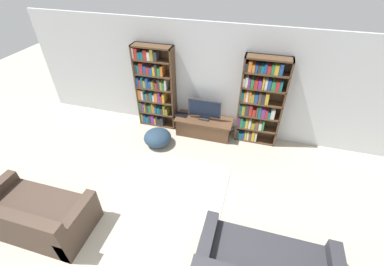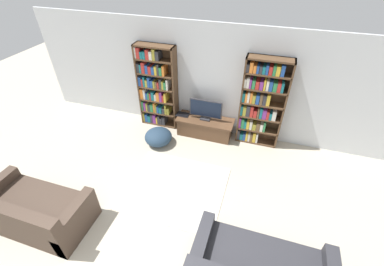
{
  "view_description": "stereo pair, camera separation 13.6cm",
  "coord_description": "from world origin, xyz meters",
  "views": [
    {
      "loc": [
        1.17,
        -1.08,
        3.93
      ],
      "look_at": [
        0.02,
        2.98,
        0.7
      ],
      "focal_mm": 24.0,
      "sensor_mm": 36.0,
      "label": 1
    },
    {
      "loc": [
        1.3,
        -1.04,
        3.93
      ],
      "look_at": [
        0.02,
        2.98,
        0.7
      ],
      "focal_mm": 24.0,
      "sensor_mm": 36.0,
      "label": 2
    }
  ],
  "objects": [
    {
      "name": "wall_back",
      "position": [
        0.0,
        4.23,
        1.3
      ],
      "size": [
        8.8,
        0.06,
        2.6
      ],
      "color": "silver",
      "rests_on": "ground_plane"
    },
    {
      "name": "bookshelf_left",
      "position": [
        -1.24,
        4.05,
        1.02
      ],
      "size": [
        0.95,
        0.3,
        2.07
      ],
      "color": "#513823",
      "rests_on": "ground_plane"
    },
    {
      "name": "bookshelf_right",
      "position": [
        1.25,
        4.05,
        1.05
      ],
      "size": [
        0.95,
        0.3,
        2.07
      ],
      "color": "#513823",
      "rests_on": "ground_plane"
    },
    {
      "name": "tv_stand",
      "position": [
        0.05,
        3.91,
        0.22
      ],
      "size": [
        1.37,
        0.52,
        0.44
      ],
      "color": "brown",
      "rests_on": "ground_plane"
    },
    {
      "name": "television",
      "position": [
        0.05,
        3.92,
        0.72
      ],
      "size": [
        0.78,
        0.16,
        0.52
      ],
      "color": "#2D2D33",
      "rests_on": "tv_stand"
    },
    {
      "name": "laptop",
      "position": [
        -0.53,
        3.93,
        0.46
      ],
      "size": [
        0.31,
        0.2,
        0.03
      ],
      "color": "#28282D",
      "rests_on": "tv_stand"
    },
    {
      "name": "area_rug",
      "position": [
        -0.04,
        2.06,
        0.01
      ],
      "size": [
        1.9,
        1.66,
        0.02
      ],
      "color": "beige",
      "rests_on": "ground_plane"
    },
    {
      "name": "couch_left_sectional",
      "position": [
        -2.0,
        0.64,
        0.29
      ],
      "size": [
        1.79,
        0.92,
        0.82
      ],
      "color": "#423328",
      "rests_on": "ground_plane"
    },
    {
      "name": "beanbag_ottoman",
      "position": [
        -0.9,
        3.24,
        0.19
      ],
      "size": [
        0.64,
        0.64,
        0.37
      ],
      "primitive_type": "ellipsoid",
      "color": "#23384C",
      "rests_on": "ground_plane"
    }
  ]
}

